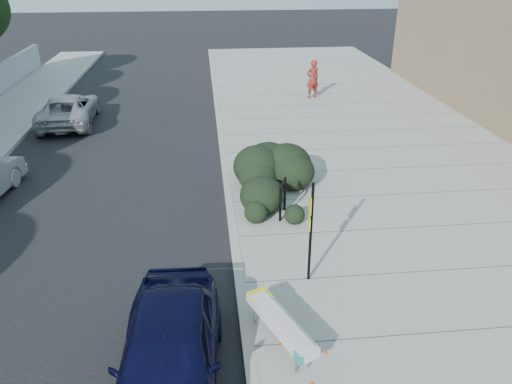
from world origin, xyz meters
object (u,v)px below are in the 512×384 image
sign_post (310,226)px  suv_silver (68,109)px  bench (280,323)px  sedan_navy (169,355)px  bike_rack (283,195)px  pedestrian (313,79)px

sign_post → suv_silver: 15.06m
bench → sign_post: sign_post is taller
bench → sedan_navy: sedan_navy is taller
sign_post → sedan_navy: sign_post is taller
bike_rack → sedan_navy: 6.36m
pedestrian → bike_rack: bearing=56.3°
pedestrian → sedan_navy: bearing=52.8°
bike_rack → suv_silver: suv_silver is taller
bench → pedestrian: (4.23, 17.29, 0.47)m
bench → pedestrian: pedestrian is taller
bike_rack → pedestrian: pedestrian is taller
bike_rack → pedestrian: size_ratio=0.55×
sign_post → sedan_navy: 4.02m
sedan_navy → pedestrian: pedestrian is taller
bench → sign_post: bearing=42.5°
suv_silver → sedan_navy: bearing=104.7°
sign_post → pedestrian: sign_post is taller
bench → bike_rack: (0.82, 5.00, 0.15)m
sign_post → pedestrian: 15.68m
sedan_navy → suv_silver: 16.22m
bike_rack → suv_silver: 12.50m
bench → suv_silver: 16.31m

